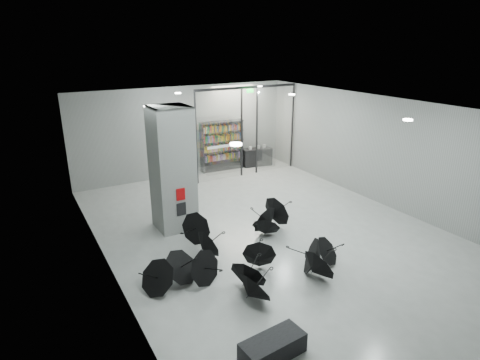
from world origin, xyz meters
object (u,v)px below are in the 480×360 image
shop_counter (257,157)px  bookshelf (222,146)px  column (172,169)px  bench (273,347)px  umbrella_cluster (248,255)px

shop_counter → bookshelf: bearing=-179.3°
bookshelf → shop_counter: (1.80, -0.28, -0.74)m
column → shop_counter: 7.68m
shop_counter → bench: bearing=-111.5°
bookshelf → umbrella_cluster: size_ratio=0.41×
column → bookshelf: (4.25, 4.75, -0.84)m
bench → umbrella_cluster: (1.35, 3.17, 0.09)m
column → umbrella_cluster: 3.78m
bookshelf → umbrella_cluster: bearing=-108.4°
column → shop_counter: column is taller
bench → shop_counter: size_ratio=0.92×
bookshelf → bench: bearing=-108.4°
column → umbrella_cluster: column is taller
bench → umbrella_cluster: umbrella_cluster is taller
bench → bookshelf: bookshelf is taller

